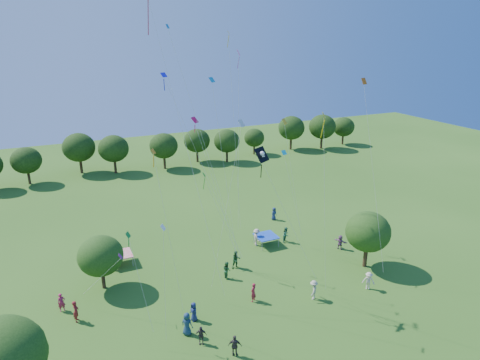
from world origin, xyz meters
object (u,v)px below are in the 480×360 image
at_px(near_tree_east, 368,232).
at_px(tent_blue, 266,236).
at_px(tent_red_stripe, 120,254).
at_px(red_high_kite, 161,50).
at_px(near_tree_north, 101,256).
at_px(pirate_kite, 263,157).

relative_size(near_tree_east, tent_blue, 2.58).
bearing_deg(tent_red_stripe, red_high_kite, -44.98).
distance_m(near_tree_north, tent_red_stripe, 4.79).
relative_size(near_tree_north, red_high_kite, 0.21).
relative_size(tent_red_stripe, red_high_kite, 0.09).
height_order(near_tree_east, tent_red_stripe, near_tree_east).
bearing_deg(pirate_kite, near_tree_north, 150.75).
bearing_deg(near_tree_north, red_high_kite, -4.58).
bearing_deg(tent_blue, pirate_kite, -120.70).
height_order(near_tree_north, red_high_kite, red_high_kite).
bearing_deg(near_tree_east, tent_red_stripe, 154.35).
bearing_deg(pirate_kite, tent_blue, 59.30).
bearing_deg(near_tree_east, tent_blue, 130.00).
bearing_deg(near_tree_east, near_tree_north, 164.23).
bearing_deg(near_tree_north, near_tree_east, -15.77).
bearing_deg(tent_blue, red_high_kite, -170.65).
height_order(tent_red_stripe, pirate_kite, pirate_kite).
bearing_deg(tent_blue, tent_red_stripe, 170.82).
height_order(tent_red_stripe, tent_blue, same).
xyz_separation_m(near_tree_east, pirate_kite, (-11.57, -0.15, 8.85)).
bearing_deg(near_tree_east, pirate_kite, -179.28).
distance_m(tent_red_stripe, pirate_kite, 18.67).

